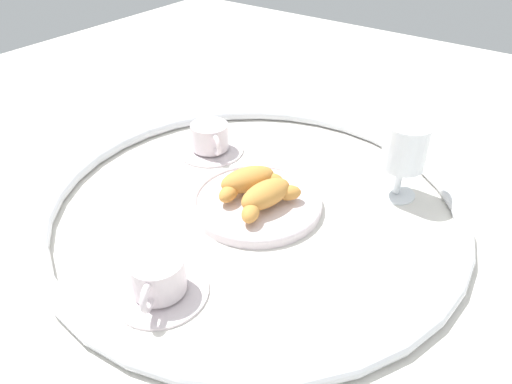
{
  "coord_description": "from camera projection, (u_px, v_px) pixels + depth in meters",
  "views": [
    {
      "loc": [
        0.53,
        0.39,
        0.5
      ],
      "look_at": [
        -0.01,
        -0.0,
        0.03
      ],
      "focal_mm": 33.53,
      "sensor_mm": 36.0,
      "label": 1
    }
  ],
  "objects": [
    {
      "name": "croissant_large",
      "position": [
        249.0,
        181.0,
        0.83
      ],
      "size": [
        0.12,
        0.1,
        0.04
      ],
      "color": "#CC893D",
      "rests_on": "pastry_plate"
    },
    {
      "name": "juice_glass_left",
      "position": [
        405.0,
        149.0,
        0.81
      ],
      "size": [
        0.08,
        0.08,
        0.14
      ],
      "color": "white",
      "rests_on": "ground_plane"
    },
    {
      "name": "table_chrome_rim",
      "position": [
        254.0,
        203.0,
        0.82
      ],
      "size": [
        0.72,
        0.72,
        0.02
      ],
      "primitive_type": "torus",
      "color": "silver",
      "rests_on": "ground_plane"
    },
    {
      "name": "croissant_small",
      "position": [
        266.0,
        197.0,
        0.79
      ],
      "size": [
        0.13,
        0.08,
        0.04
      ],
      "color": "#CC893D",
      "rests_on": "pastry_plate"
    },
    {
      "name": "pastry_plate",
      "position": [
        256.0,
        201.0,
        0.83
      ],
      "size": [
        0.23,
        0.23,
        0.02
      ],
      "color": "silver",
      "rests_on": "ground_plane"
    },
    {
      "name": "ground_plane",
      "position": [
        254.0,
        208.0,
        0.83
      ],
      "size": [
        2.2,
        2.2,
        0.0
      ],
      "primitive_type": "plane",
      "color": "silver"
    },
    {
      "name": "coffee_cup_near",
      "position": [
        158.0,
        280.0,
        0.65
      ],
      "size": [
        0.14,
        0.14,
        0.06
      ],
      "color": "silver",
      "rests_on": "ground_plane"
    },
    {
      "name": "coffee_cup_far",
      "position": [
        210.0,
        140.0,
        0.97
      ],
      "size": [
        0.14,
        0.14,
        0.06
      ],
      "color": "silver",
      "rests_on": "ground_plane"
    }
  ]
}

